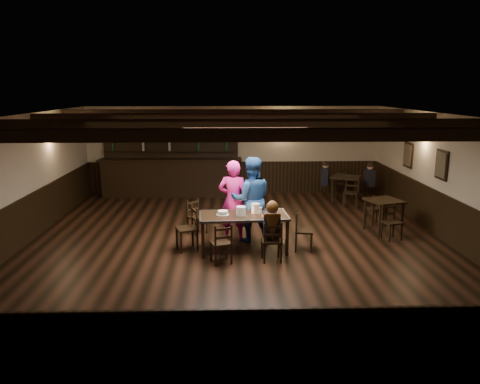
{
  "coord_description": "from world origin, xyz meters",
  "views": [
    {
      "loc": [
        -0.24,
        -9.42,
        3.22
      ],
      "look_at": [
        0.06,
        0.2,
        1.09
      ],
      "focal_mm": 35.0,
      "sensor_mm": 36.0,
      "label": 1
    }
  ],
  "objects_px": {
    "dining_table": "(243,218)",
    "woman_pink": "(233,201)",
    "chair_near_left": "(222,241)",
    "bar_counter": "(171,172)",
    "cake": "(223,213)",
    "man_blue": "(251,200)",
    "chair_near_right": "(272,239)"
  },
  "relations": [
    {
      "from": "dining_table",
      "to": "woman_pink",
      "type": "distance_m",
      "value": 0.73
    },
    {
      "from": "chair_near_left",
      "to": "bar_counter",
      "type": "relative_size",
      "value": 0.18
    },
    {
      "from": "cake",
      "to": "chair_near_left",
      "type": "bearing_deg",
      "value": -90.73
    },
    {
      "from": "man_blue",
      "to": "bar_counter",
      "type": "distance_m",
      "value": 4.99
    },
    {
      "from": "bar_counter",
      "to": "dining_table",
      "type": "bearing_deg",
      "value": -68.35
    },
    {
      "from": "chair_near_left",
      "to": "bar_counter",
      "type": "height_order",
      "value": "bar_counter"
    },
    {
      "from": "cake",
      "to": "bar_counter",
      "type": "height_order",
      "value": "bar_counter"
    },
    {
      "from": "woman_pink",
      "to": "man_blue",
      "type": "relative_size",
      "value": 0.96
    },
    {
      "from": "chair_near_right",
      "to": "cake",
      "type": "distance_m",
      "value": 1.2
    },
    {
      "from": "chair_near_right",
      "to": "man_blue",
      "type": "xyz_separation_m",
      "value": [
        -0.33,
        1.3,
        0.45
      ]
    },
    {
      "from": "dining_table",
      "to": "chair_near_left",
      "type": "bearing_deg",
      "value": -119.26
    },
    {
      "from": "chair_near_right",
      "to": "bar_counter",
      "type": "bearing_deg",
      "value": 113.71
    },
    {
      "from": "man_blue",
      "to": "woman_pink",
      "type": "bearing_deg",
      "value": -12.73
    },
    {
      "from": "dining_table",
      "to": "man_blue",
      "type": "bearing_deg",
      "value": 73.18
    },
    {
      "from": "woman_pink",
      "to": "bar_counter",
      "type": "relative_size",
      "value": 0.41
    },
    {
      "from": "bar_counter",
      "to": "chair_near_left",
      "type": "bearing_deg",
      "value": -74.76
    },
    {
      "from": "chair_near_right",
      "to": "cake",
      "type": "height_order",
      "value": "cake"
    },
    {
      "from": "woman_pink",
      "to": "chair_near_left",
      "type": "bearing_deg",
      "value": 89.42
    },
    {
      "from": "woman_pink",
      "to": "man_blue",
      "type": "distance_m",
      "value": 0.39
    },
    {
      "from": "chair_near_left",
      "to": "woman_pink",
      "type": "xyz_separation_m",
      "value": [
        0.23,
        1.43,
        0.42
      ]
    },
    {
      "from": "chair_near_right",
      "to": "woman_pink",
      "type": "bearing_deg",
      "value": 117.58
    },
    {
      "from": "dining_table",
      "to": "chair_near_left",
      "type": "distance_m",
      "value": 0.9
    },
    {
      "from": "chair_near_right",
      "to": "man_blue",
      "type": "relative_size",
      "value": 0.44
    },
    {
      "from": "bar_counter",
      "to": "cake",
      "type": "bearing_deg",
      "value": -72.53
    },
    {
      "from": "chair_near_left",
      "to": "dining_table",
      "type": "bearing_deg",
      "value": 60.74
    },
    {
      "from": "cake",
      "to": "dining_table",
      "type": "bearing_deg",
      "value": 0.82
    },
    {
      "from": "chair_near_left",
      "to": "woman_pink",
      "type": "bearing_deg",
      "value": 80.85
    },
    {
      "from": "dining_table",
      "to": "bar_counter",
      "type": "bearing_deg",
      "value": 111.65
    },
    {
      "from": "chair_near_right",
      "to": "bar_counter",
      "type": "height_order",
      "value": "bar_counter"
    },
    {
      "from": "man_blue",
      "to": "bar_counter",
      "type": "xyz_separation_m",
      "value": [
        -2.2,
        4.47,
        -0.19
      ]
    },
    {
      "from": "chair_near_left",
      "to": "cake",
      "type": "xyz_separation_m",
      "value": [
        0.01,
        0.75,
        0.33
      ]
    },
    {
      "from": "dining_table",
      "to": "man_blue",
      "type": "distance_m",
      "value": 0.68
    }
  ]
}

